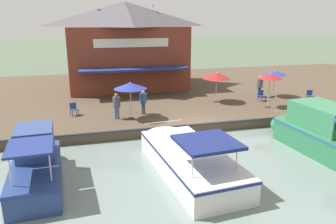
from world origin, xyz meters
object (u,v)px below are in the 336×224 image
(cafe_chair_facing_river, at_px, (310,95))
(motorboat_mid_row, at_px, (184,155))
(patio_umbrella_mid_patio_right, at_px, (270,76))
(patio_umbrella_mid_patio_left, at_px, (275,73))
(waterfront_restaurant, at_px, (126,44))
(person_mid_patio, at_px, (143,99))
(patio_umbrella_back_row, at_px, (130,86))
(motorboat_distant_upstream, at_px, (327,136))
(tree_behind_restaurant, at_px, (115,27))
(patio_umbrella_by_entrance, at_px, (217,76))
(cafe_chair_mid_patio, at_px, (261,95))
(cafe_chair_under_first_umbrella, at_px, (74,108))
(motorboat_outer_channel, at_px, (37,163))
(person_at_quay_edge, at_px, (117,103))
(person_near_entrance, at_px, (260,84))

(cafe_chair_facing_river, height_order, motorboat_mid_row, motorboat_mid_row)
(motorboat_mid_row, bearing_deg, patio_umbrella_mid_patio_right, 128.69)
(patio_umbrella_mid_patio_left, bearing_deg, cafe_chair_facing_river, 41.76)
(waterfront_restaurant, distance_m, person_mid_patio, 10.17)
(patio_umbrella_back_row, distance_m, motorboat_distant_upstream, 11.62)
(patio_umbrella_mid_patio_left, height_order, tree_behind_restaurant, tree_behind_restaurant)
(waterfront_restaurant, distance_m, tree_behind_restaurant, 4.56)
(patio_umbrella_by_entrance, relative_size, cafe_chair_facing_river, 2.74)
(patio_umbrella_mid_patio_right, xyz_separation_m, cafe_chair_mid_patio, (-1.87, 0.56, -1.83))
(cafe_chair_under_first_umbrella, bearing_deg, patio_umbrella_by_entrance, 95.29)
(cafe_chair_facing_river, distance_m, motorboat_outer_channel, 20.69)
(cafe_chair_facing_river, xyz_separation_m, person_at_quay_edge, (0.91, -15.17, 0.58))
(cafe_chair_under_first_umbrella, distance_m, tree_behind_restaurant, 14.69)
(cafe_chair_mid_patio, xyz_separation_m, tree_behind_restaurant, (-12.82, -9.84, 4.90))
(patio_umbrella_by_entrance, bearing_deg, waterfront_restaurant, -143.56)
(patio_umbrella_mid_patio_right, bearing_deg, waterfront_restaurant, -139.72)
(cafe_chair_mid_patio, distance_m, motorboat_distant_upstream, 9.09)
(cafe_chair_mid_patio, xyz_separation_m, motorboat_mid_row, (8.75, -9.14, -0.40))
(waterfront_restaurant, height_order, cafe_chair_facing_river, waterfront_restaurant)
(patio_umbrella_back_row, height_order, cafe_chair_facing_river, patio_umbrella_back_row)
(waterfront_restaurant, distance_m, cafe_chair_mid_patio, 13.13)
(patio_umbrella_by_entrance, bearing_deg, patio_umbrella_back_row, -68.74)
(cafe_chair_facing_river, height_order, person_near_entrance, person_near_entrance)
(patio_umbrella_mid_patio_left, relative_size, person_at_quay_edge, 1.31)
(patio_umbrella_mid_patio_left, distance_m, person_near_entrance, 1.54)
(cafe_chair_facing_river, bearing_deg, motorboat_mid_row, -58.77)
(waterfront_restaurant, relative_size, cafe_chair_under_first_umbrella, 12.76)
(patio_umbrella_back_row, bearing_deg, person_at_quay_edge, -101.70)
(person_at_quay_edge, relative_size, motorboat_distant_upstream, 0.20)
(motorboat_distant_upstream, bearing_deg, patio_umbrella_back_row, -126.96)
(patio_umbrella_mid_patio_right, xyz_separation_m, person_at_quay_edge, (0.02, -10.94, -1.25))
(patio_umbrella_mid_patio_right, height_order, person_near_entrance, patio_umbrella_mid_patio_right)
(patio_umbrella_mid_patio_left, bearing_deg, patio_umbrella_back_row, -75.36)
(cafe_chair_mid_patio, bearing_deg, cafe_chair_facing_river, 75.02)
(person_mid_patio, relative_size, motorboat_outer_channel, 0.27)
(person_at_quay_edge, height_order, motorboat_mid_row, person_at_quay_edge)
(patio_umbrella_back_row, bearing_deg, cafe_chair_mid_patio, 101.05)
(patio_umbrella_by_entrance, distance_m, cafe_chair_mid_patio, 3.96)
(patio_umbrella_mid_patio_right, xyz_separation_m, motorboat_outer_channel, (6.48, -15.10, -2.01))
(patio_umbrella_back_row, relative_size, cafe_chair_mid_patio, 2.83)
(cafe_chair_facing_river, xyz_separation_m, tree_behind_restaurant, (-13.80, -13.50, 4.90))
(patio_umbrella_by_entrance, relative_size, person_at_quay_edge, 1.38)
(patio_umbrella_back_row, distance_m, motorboat_outer_channel, 8.27)
(waterfront_restaurant, bearing_deg, patio_umbrella_back_row, -6.72)
(cafe_chair_mid_patio, distance_m, person_at_quay_edge, 11.67)
(person_at_quay_edge, bearing_deg, person_near_entrance, 104.44)
(motorboat_distant_upstream, height_order, tree_behind_restaurant, tree_behind_restaurant)
(cafe_chair_mid_patio, relative_size, person_at_quay_edge, 0.51)
(cafe_chair_mid_patio, relative_size, tree_behind_restaurant, 0.11)
(motorboat_distant_upstream, bearing_deg, person_at_quay_edge, -125.16)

